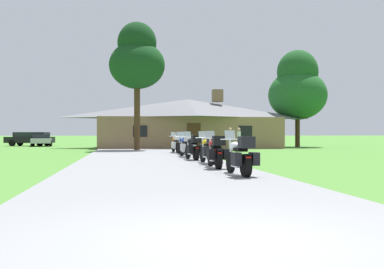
{
  "coord_description": "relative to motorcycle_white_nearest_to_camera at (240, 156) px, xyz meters",
  "views": [
    {
      "loc": [
        -1.12,
        -4.93,
        1.26
      ],
      "look_at": [
        2.49,
        19.74,
        1.21
      ],
      "focal_mm": 42.59,
      "sensor_mm": 36.0,
      "label": 1
    }
  ],
  "objects": [
    {
      "name": "asphalt_driveway",
      "position": [
        -2.11,
        10.35,
        -0.58
      ],
      "size": [
        6.4,
        80.0,
        0.06
      ],
      "primitive_type": "cube",
      "color": "gray",
      "rests_on": "ground"
    },
    {
      "name": "motorcycle_yellow_third_in_row",
      "position": [
        0.07,
        5.29,
        0.0
      ],
      "size": [
        0.83,
        2.08,
        1.3
      ],
      "rotation": [
        0.0,
        0.0,
        0.09
      ],
      "color": "black",
      "rests_on": "asphalt_driveway"
    },
    {
      "name": "bystander_olive_shirt_near_lodge",
      "position": [
        3.85,
        17.78,
        0.32
      ],
      "size": [
        0.55,
        0.27,
        1.67
      ],
      "rotation": [
        0.0,
        0.0,
        3.29
      ],
      "color": "#75664C",
      "rests_on": "ground"
    },
    {
      "name": "stone_lodge",
      "position": [
        2.2,
        27.57,
        1.61
      ],
      "size": [
        16.24,
        8.35,
        5.21
      ],
      "color": "#896B4C",
      "rests_on": "ground"
    },
    {
      "name": "tree_right_of_lodge",
      "position": [
        12.73,
        28.17,
        4.9
      ],
      "size": [
        5.45,
        5.45,
        9.09
      ],
      "color": "#422D19",
      "rests_on": "ground"
    },
    {
      "name": "ground_plane",
      "position": [
        -2.11,
        12.35,
        -0.61
      ],
      "size": [
        500.0,
        500.0,
        0.0
      ],
      "primitive_type": "plane",
      "color": "#4C8433"
    },
    {
      "name": "bystander_white_shirt_beside_signpost",
      "position": [
        4.68,
        18.64,
        0.32
      ],
      "size": [
        0.27,
        0.54,
        1.67
      ],
      "rotation": [
        0.0,
        0.0,
        1.42
      ],
      "color": "navy",
      "rests_on": "ground"
    },
    {
      "name": "motorcycle_black_fourth_in_row",
      "position": [
        -0.18,
        7.94,
        0.0
      ],
      "size": [
        0.87,
        2.08,
        1.3
      ],
      "rotation": [
        0.0,
        0.0,
        0.12
      ],
      "color": "black",
      "rests_on": "asphalt_driveway"
    },
    {
      "name": "tree_by_lodge_front",
      "position": [
        -2.4,
        21.06,
        6.12
      ],
      "size": [
        4.09,
        4.09,
        9.45
      ],
      "color": "#422D19",
      "rests_on": "ground"
    },
    {
      "name": "motorcycle_blue_fifth_in_row",
      "position": [
        -0.14,
        10.68,
        0.0
      ],
      "size": [
        0.85,
        2.08,
        1.3
      ],
      "rotation": [
        0.0,
        0.0,
        0.11
      ],
      "color": "black",
      "rests_on": "asphalt_driveway"
    },
    {
      "name": "motorcycle_red_second_in_row",
      "position": [
        -0.14,
        2.87,
        0.0
      ],
      "size": [
        0.72,
        2.08,
        1.3
      ],
      "rotation": [
        0.0,
        0.0,
        0.0
      ],
      "color": "black",
      "rests_on": "asphalt_driveway"
    },
    {
      "name": "parked_silver_sedan_far_left",
      "position": [
        -11.47,
        34.16,
        0.03
      ],
      "size": [
        2.36,
        4.4,
        1.2
      ],
      "rotation": [
        0.0,
        0.0,
        0.13
      ],
      "color": "#ADAFB7",
      "rests_on": "ground"
    },
    {
      "name": "motorcycle_white_nearest_to_camera",
      "position": [
        0.0,
        0.0,
        0.0
      ],
      "size": [
        0.79,
        2.08,
        1.3
      ],
      "rotation": [
        0.0,
        0.0,
        0.07
      ],
      "color": "black",
      "rests_on": "asphalt_driveway"
    },
    {
      "name": "parked_black_suv_far_left",
      "position": [
        -12.78,
        35.28,
        0.17
      ],
      "size": [
        4.9,
        2.85,
        1.4
      ],
      "rotation": [
        0.0,
        0.0,
        1.34
      ],
      "color": "black",
      "rests_on": "ground"
    },
    {
      "name": "motorcycle_orange_farthest_in_row",
      "position": [
        -0.08,
        15.79,
        0.0
      ],
      "size": [
        0.82,
        2.08,
        1.3
      ],
      "rotation": [
        0.0,
        0.0,
        0.09
      ],
      "color": "black",
      "rests_on": "asphalt_driveway"
    },
    {
      "name": "motorcycle_blue_sixth_in_row",
      "position": [
        0.1,
        13.34,
        0.0
      ],
      "size": [
        0.95,
        2.07,
        1.3
      ],
      "rotation": [
        0.0,
        0.0,
        0.17
      ],
      "color": "black",
      "rests_on": "asphalt_driveway"
    }
  ]
}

